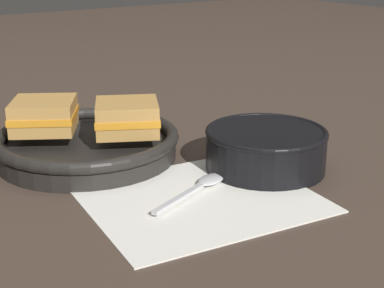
{
  "coord_description": "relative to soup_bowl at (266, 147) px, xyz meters",
  "views": [
    {
      "loc": [
        -0.41,
        -0.62,
        0.31
      ],
      "look_at": [
        0.03,
        0.03,
        0.03
      ],
      "focal_mm": 55.0,
      "sensor_mm": 36.0,
      "label": 1
    }
  ],
  "objects": [
    {
      "name": "ground_plane",
      "position": [
        -0.11,
        0.04,
        -0.03
      ],
      "size": [
        4.0,
        4.0,
        0.0
      ],
      "primitive_type": "plane",
      "color": "#47382D"
    },
    {
      "name": "napkin",
      "position": [
        -0.14,
        -0.03,
        -0.03
      ],
      "size": [
        0.3,
        0.26,
        0.0
      ],
      "color": "white",
      "rests_on": "ground_plane"
    },
    {
      "name": "soup_bowl",
      "position": [
        0.0,
        0.0,
        0.0
      ],
      "size": [
        0.17,
        0.17,
        0.06
      ],
      "color": "black",
      "rests_on": "ground_plane"
    },
    {
      "name": "spoon",
      "position": [
        -0.12,
        -0.01,
        -0.03
      ],
      "size": [
        0.14,
        0.07,
        0.01
      ],
      "rotation": [
        0.0,
        0.0,
        0.38
      ],
      "color": "silver",
      "rests_on": "napkin"
    },
    {
      "name": "skillet",
      "position": [
        -0.19,
        0.18,
        -0.01
      ],
      "size": [
        0.27,
        0.27,
        0.04
      ],
      "color": "black",
      "rests_on": "ground_plane"
    },
    {
      "name": "sandwich_near_left",
      "position": [
        -0.24,
        0.22,
        0.03
      ],
      "size": [
        0.12,
        0.12,
        0.05
      ],
      "rotation": [
        0.0,
        0.0,
        4.18
      ],
      "color": "#C18E47",
      "rests_on": "skillet"
    },
    {
      "name": "sandwich_near_right",
      "position": [
        -0.14,
        0.14,
        0.03
      ],
      "size": [
        0.12,
        0.12,
        0.05
      ],
      "rotation": [
        0.0,
        0.0,
        7.38
      ],
      "color": "#C18E47",
      "rests_on": "skillet"
    }
  ]
}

